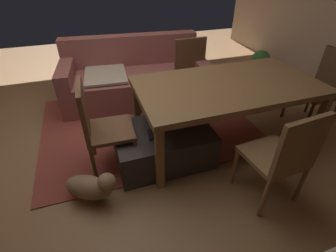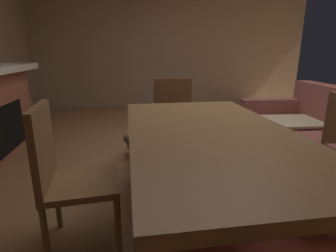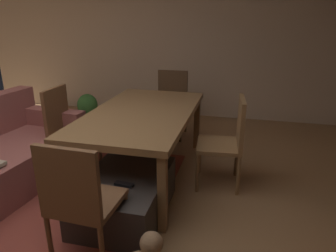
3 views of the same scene
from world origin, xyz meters
name	(u,v)px [view 2 (image 2 of 3)]	position (x,y,z in m)	size (l,w,h in m)	color
floor	(217,161)	(0.00, 0.00, 0.00)	(8.48, 8.48, 0.00)	olive
wall_left	(169,43)	(-3.53, 0.00, 1.42)	(0.12, 6.53, 2.83)	#9E846B
area_rug	(245,176)	(0.41, 0.15, 0.01)	(2.60, 2.00, 0.01)	brown
couch	(319,145)	(0.43, 0.92, 0.30)	(2.10, 1.14, 0.85)	#8C4C47
ottoman_coffee_table	(176,164)	(0.41, -0.56, 0.18)	(0.98, 0.68, 0.37)	#2D2826
tv_remote	(169,140)	(0.27, -0.61, 0.38)	(0.05, 0.16, 0.02)	black
dining_table	(210,140)	(1.15, -0.49, 0.67)	(1.89, 1.03, 0.74)	brown
dining_chair_south	(65,171)	(1.16, -1.39, 0.52)	(0.47, 0.47, 0.93)	brown
dining_chair_west	(174,115)	(-0.19, -0.48, 0.52)	(0.46, 0.46, 0.93)	brown
dining_chair_north	(332,153)	(1.15, 0.42, 0.52)	(0.44, 0.44, 0.93)	brown
small_dog	(137,141)	(-0.35, -0.90, 0.17)	(0.48, 0.40, 0.30)	#8C6B4C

